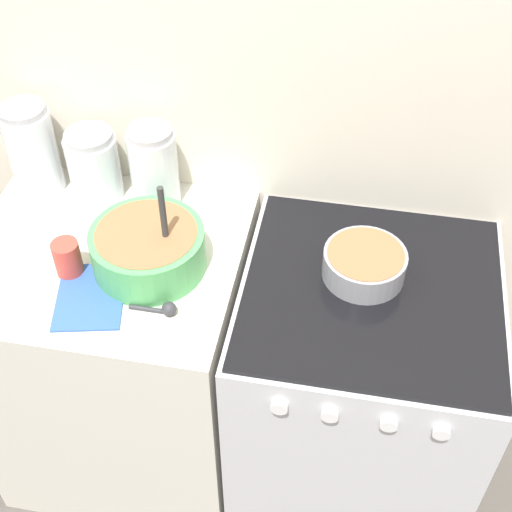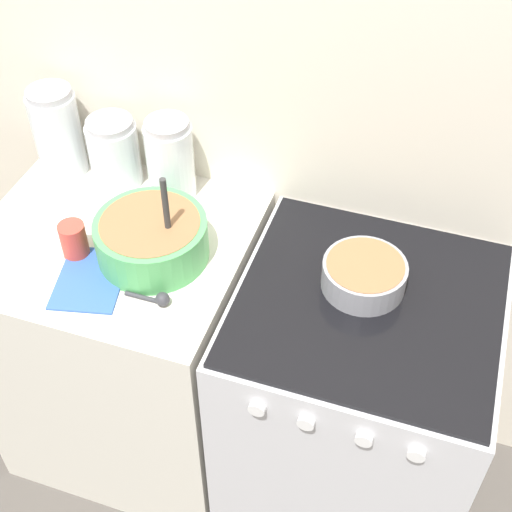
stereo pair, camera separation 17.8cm
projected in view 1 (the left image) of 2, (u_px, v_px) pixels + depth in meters
wall_back at (262, 101)px, 1.85m from camera, size 4.44×0.05×2.40m
countertop_cabinet at (125, 359)px, 2.18m from camera, size 0.72×0.64×0.92m
stove at (355, 394)px, 2.09m from camera, size 0.66×0.66×0.92m
mixing_bowl at (148, 247)px, 1.78m from camera, size 0.29×0.29×0.26m
baking_pan at (364, 264)px, 1.77m from camera, size 0.21×0.21×0.08m
storage_jar_left at (34, 154)px, 1.97m from camera, size 0.14×0.14×0.27m
storage_jar_middle at (95, 169)px, 1.97m from camera, size 0.14×0.14×0.20m
storage_jar_right at (154, 172)px, 1.93m from camera, size 0.13×0.13×0.24m
tin_can at (68, 258)px, 1.77m from camera, size 0.07×0.07×0.10m
recipe_page at (90, 296)px, 1.75m from camera, size 0.21×0.25×0.01m
measuring_spoon at (164, 309)px, 1.70m from camera, size 0.12×0.04×0.04m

